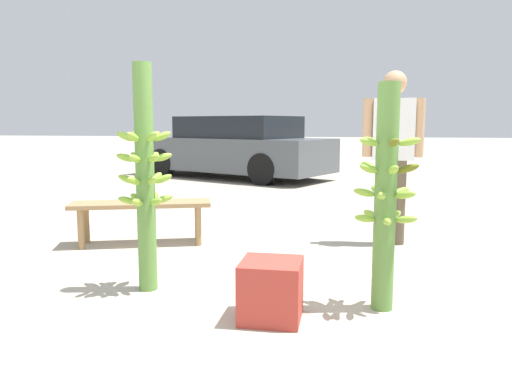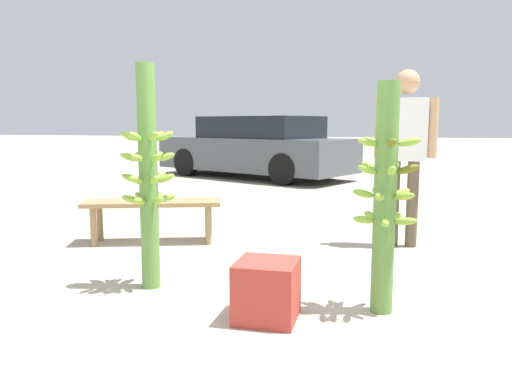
# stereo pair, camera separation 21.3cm
# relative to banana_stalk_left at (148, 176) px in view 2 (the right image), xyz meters

# --- Properties ---
(ground_plane) EXTENTS (80.00, 80.00, 0.00)m
(ground_plane) POSITION_rel_banana_stalk_left_xyz_m (0.81, -0.42, -0.81)
(ground_plane) COLOR #A89E8C
(banana_stalk_left) EXTENTS (0.38, 0.39, 1.59)m
(banana_stalk_left) POSITION_rel_banana_stalk_left_xyz_m (0.00, 0.00, 0.00)
(banana_stalk_left) COLOR #5B8C3D
(banana_stalk_left) RESTS_ON ground_plane
(banana_stalk_center) EXTENTS (0.40, 0.40, 1.43)m
(banana_stalk_center) POSITION_rel_banana_stalk_left_xyz_m (1.62, -0.09, -0.08)
(banana_stalk_center) COLOR #5B8C3D
(banana_stalk_center) RESTS_ON ground_plane
(vendor_person) EXTENTS (0.57, 0.22, 1.67)m
(vendor_person) POSITION_rel_banana_stalk_left_xyz_m (1.81, 1.70, 0.20)
(vendor_person) COLOR brown
(vendor_person) RESTS_ON ground_plane
(market_bench) EXTENTS (1.38, 0.76, 0.42)m
(market_bench) POSITION_rel_banana_stalk_left_xyz_m (-0.58, 1.26, -0.46)
(market_bench) COLOR #99754C
(market_bench) RESTS_ON ground_plane
(parked_car) EXTENTS (4.67, 3.39, 1.32)m
(parked_car) POSITION_rel_banana_stalk_left_xyz_m (-1.04, 7.36, -0.16)
(parked_car) COLOR #4C5156
(parked_car) RESTS_ON ground_plane
(produce_crate) EXTENTS (0.36, 0.36, 0.36)m
(produce_crate) POSITION_rel_banana_stalk_left_xyz_m (0.95, -0.39, -0.63)
(produce_crate) COLOR #B2382D
(produce_crate) RESTS_ON ground_plane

